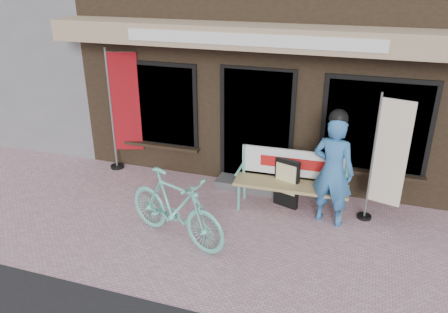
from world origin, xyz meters
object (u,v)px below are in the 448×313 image
(bicycle, at_px, (175,208))
(menu_stand, at_px, (287,183))
(nobori_red, at_px, (124,109))
(bench, at_px, (292,176))
(nobori_cream, at_px, (387,160))
(person, at_px, (333,169))

(bicycle, bearing_deg, menu_stand, -22.61)
(bicycle, distance_m, menu_stand, 2.02)
(bicycle, distance_m, nobori_red, 2.92)
(bench, height_order, bicycle, bicycle)
(bicycle, relative_size, menu_stand, 2.10)
(nobori_cream, relative_size, menu_stand, 2.43)
(bicycle, bearing_deg, nobori_cream, -43.37)
(nobori_red, height_order, nobori_cream, nobori_red)
(person, relative_size, bicycle, 1.03)
(nobori_red, relative_size, menu_stand, 2.80)
(bench, distance_m, nobori_red, 3.51)
(bench, distance_m, nobori_cream, 1.49)
(bench, relative_size, nobori_cream, 0.89)
(bench, height_order, person, person)
(nobori_red, bearing_deg, person, -30.29)
(bench, xyz_separation_m, nobori_red, (-3.40, 0.57, 0.66))
(person, distance_m, nobori_cream, 0.81)
(bicycle, xyz_separation_m, menu_stand, (1.35, 1.49, -0.10))
(person, distance_m, bicycle, 2.45)
(bench, bearing_deg, bicycle, -136.02)
(nobori_red, xyz_separation_m, nobori_cream, (4.81, -0.59, -0.16))
(nobori_cream, bearing_deg, nobori_red, -172.22)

